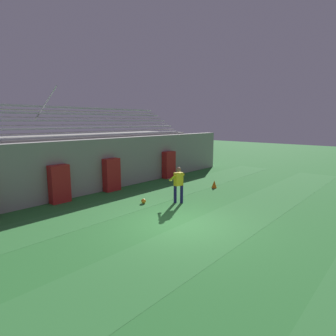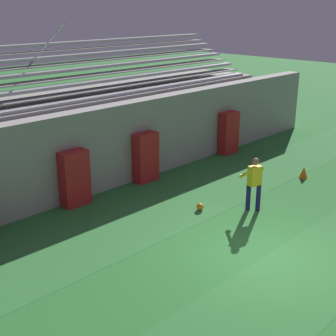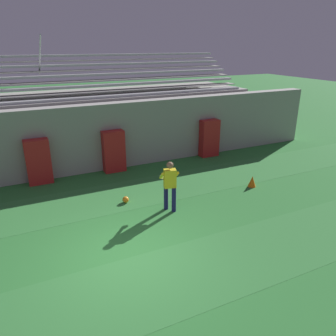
# 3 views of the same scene
# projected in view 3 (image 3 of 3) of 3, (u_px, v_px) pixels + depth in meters

# --- Properties ---
(ground_plane) EXTENTS (80.00, 80.00, 0.00)m
(ground_plane) POSITION_uv_depth(u_px,v_px,m) (128.00, 257.00, 8.35)
(ground_plane) COLOR #2D7533
(turf_stripe_mid) EXTENTS (28.00, 2.38, 0.01)m
(turf_stripe_mid) POSITION_uv_depth(u_px,v_px,m) (146.00, 287.00, 7.30)
(turf_stripe_mid) COLOR #337A38
(turf_stripe_mid) RESTS_ON ground
(turf_stripe_far) EXTENTS (28.00, 2.38, 0.01)m
(turf_stripe_far) POSITION_uv_depth(u_px,v_px,m) (94.00, 201.00, 11.31)
(turf_stripe_far) COLOR #337A38
(turf_stripe_far) RESTS_ON ground
(back_wall) EXTENTS (24.00, 0.60, 2.80)m
(back_wall) POSITION_uv_depth(u_px,v_px,m) (74.00, 140.00, 13.32)
(back_wall) COLOR #999691
(back_wall) RESTS_ON ground
(padding_pillar_gate_left) EXTENTS (0.90, 0.44, 1.75)m
(padding_pillar_gate_left) POSITION_uv_depth(u_px,v_px,m) (38.00, 162.00, 12.45)
(padding_pillar_gate_left) COLOR #B21E1E
(padding_pillar_gate_left) RESTS_ON ground
(padding_pillar_gate_right) EXTENTS (0.90, 0.44, 1.75)m
(padding_pillar_gate_right) POSITION_uv_depth(u_px,v_px,m) (114.00, 151.00, 13.65)
(padding_pillar_gate_right) COLOR #B21E1E
(padding_pillar_gate_right) RESTS_ON ground
(padding_pillar_far_right) EXTENTS (0.90, 0.44, 1.75)m
(padding_pillar_far_right) POSITION_uv_depth(u_px,v_px,m) (209.00, 138.00, 15.54)
(padding_pillar_far_right) COLOR #B21E1E
(padding_pillar_far_right) RESTS_ON ground
(bleacher_stand) EXTENTS (18.00, 4.05, 5.43)m
(bleacher_stand) POSITION_uv_depth(u_px,v_px,m) (64.00, 126.00, 15.26)
(bleacher_stand) COLOR #999691
(bleacher_stand) RESTS_ON ground
(goalkeeper) EXTENTS (0.67, 0.66, 1.67)m
(goalkeeper) POSITION_uv_depth(u_px,v_px,m) (170.00, 183.00, 10.37)
(goalkeeper) COLOR #19194C
(goalkeeper) RESTS_ON ground
(soccer_ball) EXTENTS (0.22, 0.22, 0.22)m
(soccer_ball) POSITION_uv_depth(u_px,v_px,m) (126.00, 200.00, 11.15)
(soccer_ball) COLOR orange
(soccer_ball) RESTS_ON ground
(traffic_cone) EXTENTS (0.30, 0.30, 0.42)m
(traffic_cone) POSITION_uv_depth(u_px,v_px,m) (252.00, 181.00, 12.37)
(traffic_cone) COLOR orange
(traffic_cone) RESTS_ON ground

